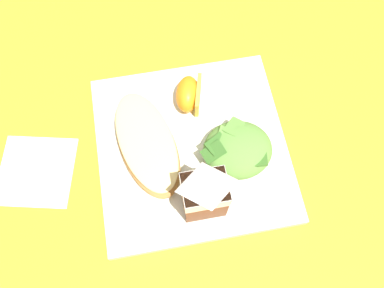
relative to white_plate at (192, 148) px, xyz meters
name	(u,v)px	position (x,y,z in m)	size (l,w,h in m)	color
ground	(192,150)	(0.00, 0.00, -0.01)	(3.00, 3.00, 0.00)	orange
white_plate	(192,148)	(0.00, 0.00, 0.00)	(0.28, 0.28, 0.02)	white
cheesy_pizza_bread	(147,144)	(0.06, -0.01, 0.03)	(0.11, 0.18, 0.04)	#B77F42
green_salad_pile	(237,150)	(-0.06, 0.02, 0.03)	(0.11, 0.09, 0.04)	#5B8E3D
milk_carton	(206,193)	(0.00, 0.09, 0.07)	(0.06, 0.04, 0.11)	brown
orange_wedge_front	(189,94)	(-0.01, -0.08, 0.03)	(0.05, 0.07, 0.04)	orange
paper_napkin	(36,171)	(0.24, -0.01, -0.01)	(0.11, 0.11, 0.00)	white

